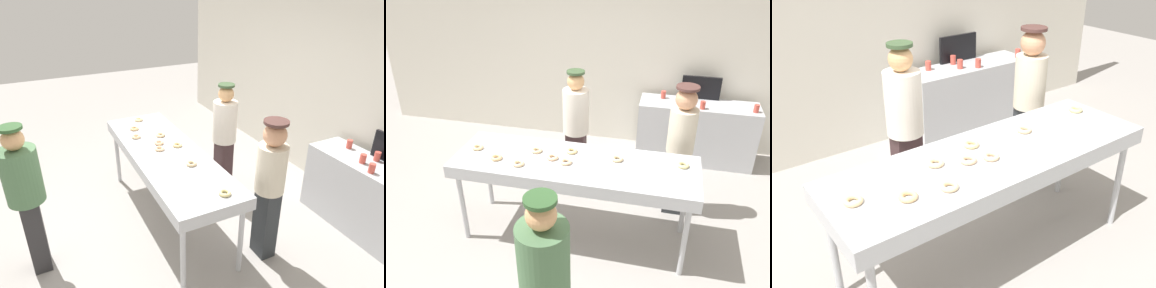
{
  "view_description": "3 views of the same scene",
  "coord_description": "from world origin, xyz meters",
  "views": [
    {
      "loc": [
        3.47,
        -1.36,
        2.88
      ],
      "look_at": [
        -0.03,
        0.36,
        0.99
      ],
      "focal_mm": 32.38,
      "sensor_mm": 36.0,
      "label": 1
    },
    {
      "loc": [
        0.86,
        -3.4,
        3.09
      ],
      "look_at": [
        -0.04,
        0.32,
        1.01
      ],
      "focal_mm": 36.86,
      "sensor_mm": 36.0,
      "label": 2
    },
    {
      "loc": [
        -1.83,
        -2.09,
        2.48
      ],
      "look_at": [
        -0.02,
        0.34,
        0.91
      ],
      "focal_mm": 39.89,
      "sensor_mm": 36.0,
      "label": 3
    }
  ],
  "objects": [
    {
      "name": "plain_donut_5",
      "position": [
        -0.81,
        -0.14,
        1.0
      ],
      "size": [
        0.15,
        0.15,
        0.03
      ],
      "primitive_type": "torus",
      "rotation": [
        0.0,
        0.0,
        1.34
      ],
      "color": "#F2C282",
      "rests_on": "fryer_conveyor"
    },
    {
      "name": "paper_cup_4",
      "position": [
        1.35,
        1.91,
        0.96
      ],
      "size": [
        0.07,
        0.07,
        0.11
      ],
      "primitive_type": "cylinder",
      "color": "#CC4C3F",
      "rests_on": "prep_counter"
    },
    {
      "name": "back_wall",
      "position": [
        0.0,
        2.53,
        1.5
      ],
      "size": [
        8.0,
        0.12,
        2.99
      ],
      "primitive_type": "cube",
      "color": "silver",
      "rests_on": "ground"
    },
    {
      "name": "plain_donut_2",
      "position": [
        -0.08,
        -0.06,
        1.0
      ],
      "size": [
        0.15,
        0.15,
        0.03
      ],
      "primitive_type": "torus",
      "rotation": [
        0.0,
        0.0,
        1.87
      ],
      "color": "beige",
      "rests_on": "fryer_conveyor"
    },
    {
      "name": "plain_donut_7",
      "position": [
        1.1,
        0.16,
        1.0
      ],
      "size": [
        0.16,
        0.16,
        0.03
      ],
      "primitive_type": "torus",
      "rotation": [
        0.0,
        0.0,
        0.33
      ],
      "color": "#E9D689",
      "rests_on": "fryer_conveyor"
    },
    {
      "name": "paper_cup_1",
      "position": [
        1.15,
        2.01,
        0.96
      ],
      "size": [
        0.07,
        0.07,
        0.11
      ],
      "primitive_type": "cylinder",
      "color": "#CC4C3F",
      "rests_on": "prep_counter"
    },
    {
      "name": "plain_donut_1",
      "position": [
        -0.08,
        0.18,
        1.0
      ],
      "size": [
        0.16,
        0.16,
        0.03
      ],
      "primitive_type": "torus",
      "rotation": [
        0.0,
        0.0,
        2.71
      ],
      "color": "#F9D188",
      "rests_on": "fryer_conveyor"
    },
    {
      "name": "worker_baker",
      "position": [
        1.07,
        0.72,
        0.92
      ],
      "size": [
        0.31,
        0.31,
        1.64
      ],
      "rotation": [
        0.0,
        0.0,
        3.24
      ],
      "color": "#282C2F",
      "rests_on": "ground"
    },
    {
      "name": "worker_assistant",
      "position": [
        -0.22,
        0.95,
        0.92
      ],
      "size": [
        0.32,
        0.32,
        1.64
      ],
      "rotation": [
        0.0,
        0.0,
        2.96
      ],
      "color": "#382527",
      "rests_on": "ground"
    },
    {
      "name": "customer_waiting",
      "position": [
        0.18,
        -1.57,
        0.96
      ],
      "size": [
        0.36,
        0.36,
        1.67
      ],
      "rotation": [
        0.0,
        0.0,
        0.18
      ],
      "color": "#2B2A2C",
      "rests_on": "ground"
    },
    {
      "name": "plain_donut_6",
      "position": [
        0.43,
        0.13,
        1.0
      ],
      "size": [
        0.17,
        0.17,
        0.03
      ],
      "primitive_type": "torus",
      "rotation": [
        0.0,
        0.0,
        2.33
      ],
      "color": "beige",
      "rests_on": "fryer_conveyor"
    },
    {
      "name": "plain_donut_3",
      "position": [
        -1.1,
        0.02,
        1.0
      ],
      "size": [
        0.17,
        0.17,
        0.03
      ],
      "primitive_type": "torus",
      "rotation": [
        0.0,
        0.0,
        2.44
      ],
      "color": "#F6D092",
      "rests_on": "fryer_conveyor"
    },
    {
      "name": "fryer_conveyor",
      "position": [
        0.0,
        0.0,
        0.9
      ],
      "size": [
        2.56,
        0.82,
        0.98
      ],
      "color": "#B7BABF",
      "rests_on": "ground"
    },
    {
      "name": "plain_donut_4",
      "position": [
        -0.45,
        0.1,
        1.0
      ],
      "size": [
        0.17,
        0.17,
        0.03
      ],
      "primitive_type": "torus",
      "rotation": [
        0.0,
        0.0,
        2.59
      ],
      "color": "#F4C992",
      "rests_on": "fryer_conveyor"
    },
    {
      "name": "paper_cup_2",
      "position": [
        1.19,
        2.21,
        0.96
      ],
      "size": [
        0.07,
        0.07,
        0.11
      ],
      "primitive_type": "cylinder",
      "color": "#CC4C3F",
      "rests_on": "prep_counter"
    },
    {
      "name": "ground_plane",
      "position": [
        0.0,
        0.0,
        0.0
      ],
      "size": [
        16.0,
        16.0,
        0.0
      ],
      "primitive_type": "plane",
      "color": "#9E9993"
    },
    {
      "name": "plain_donut_8",
      "position": [
        -0.24,
        -0.0,
        1.0
      ],
      "size": [
        0.17,
        0.17,
        0.03
      ],
      "primitive_type": "torus",
      "rotation": [
        0.0,
        0.0,
        2.4
      ],
      "color": "#F7C292",
      "rests_on": "fryer_conveyor"
    },
    {
      "name": "plain_donut_0",
      "position": [
        -0.54,
        -0.2,
        1.0
      ],
      "size": [
        0.13,
        0.13,
        0.03
      ],
      "primitive_type": "torus",
      "rotation": [
        0.0,
        0.0,
        1.68
      ],
      "color": "beige",
      "rests_on": "fryer_conveyor"
    },
    {
      "name": "paper_cup_3",
      "position": [
        0.8,
        2.18,
        0.96
      ],
      "size": [
        0.07,
        0.07,
        0.11
      ],
      "primitive_type": "cylinder",
      "color": "#CC4C3F",
      "rests_on": "prep_counter"
    },
    {
      "name": "prep_counter",
      "position": [
        1.33,
        2.08,
        0.45
      ],
      "size": [
        1.68,
        0.53,
        0.91
      ],
      "primitive_type": "cube",
      "color": "#B7BABF",
      "rests_on": "ground"
    }
  ]
}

